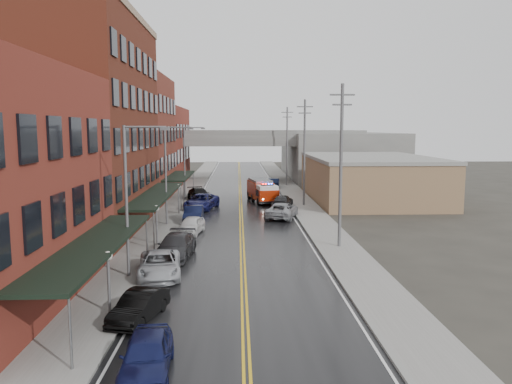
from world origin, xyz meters
name	(u,v)px	position (x,y,z in m)	size (l,w,h in m)	color
ground	(245,330)	(0.00, 0.00, 0.00)	(220.00, 220.00, 0.00)	#2D2B26
road	(241,214)	(0.00, 30.00, 0.01)	(11.00, 160.00, 0.02)	black
sidewalk_left	(170,214)	(-7.30, 30.00, 0.07)	(3.00, 160.00, 0.15)	slate
sidewalk_right	(311,213)	(7.30, 30.00, 0.07)	(3.00, 160.00, 0.15)	slate
curb_left	(186,214)	(-5.65, 30.00, 0.07)	(0.30, 160.00, 0.15)	gray
curb_right	(295,213)	(5.65, 30.00, 0.07)	(0.30, 160.00, 0.15)	gray
brick_building_b	(87,126)	(-13.30, 23.00, 9.00)	(9.00, 20.00, 18.00)	#4F1D15
brick_building_c	(131,139)	(-13.30, 40.50, 7.50)	(9.00, 15.00, 15.00)	#602B1C
brick_building_far	(155,146)	(-13.30, 58.00, 6.00)	(9.00, 20.00, 12.00)	maroon
tan_building	(369,180)	(16.00, 40.00, 2.50)	(14.00, 22.00, 5.00)	#8E704C
right_far_block	(338,155)	(18.00, 70.00, 4.00)	(18.00, 30.00, 8.00)	slate
awning_0	(96,244)	(-7.49, 4.00, 2.99)	(2.60, 16.00, 3.09)	black
awning_1	(157,195)	(-7.49, 23.00, 2.99)	(2.60, 18.00, 3.09)	black
awning_2	(180,176)	(-7.49, 40.50, 2.99)	(2.60, 13.00, 3.09)	black
globe_lamp_0	(108,268)	(-6.40, 2.00, 2.31)	(0.44, 0.44, 3.12)	#59595B
globe_lamp_1	(156,216)	(-6.40, 16.00, 2.31)	(0.44, 0.44, 3.12)	#59595B
globe_lamp_2	(179,192)	(-6.40, 30.00, 2.31)	(0.44, 0.44, 3.12)	#59595B
street_lamp_0	(130,191)	(-6.55, 8.00, 5.19)	(2.64, 0.22, 9.00)	#59595B
street_lamp_1	(168,169)	(-6.55, 24.00, 5.19)	(2.64, 0.22, 9.00)	#59595B
street_lamp_2	(187,158)	(-6.55, 40.00, 5.19)	(2.64, 0.22, 9.00)	#59595B
utility_pole_0	(341,163)	(7.20, 15.00, 6.31)	(1.80, 0.24, 12.00)	#59595B
utility_pole_1	(304,151)	(7.20, 35.00, 6.31)	(1.80, 0.24, 12.00)	#59595B
utility_pole_2	(287,145)	(7.20, 55.00, 6.31)	(1.80, 0.24, 12.00)	#59595B
overpass	(240,145)	(0.00, 62.00, 5.99)	(40.00, 10.00, 7.50)	slate
fire_truck	(262,190)	(2.62, 38.25, 1.44)	(3.94, 7.58, 2.66)	#9E1F07
parked_car_left_0	(147,355)	(-3.60, -3.83, 0.75)	(1.76, 4.38, 1.49)	#121643
parked_car_left_1	(139,306)	(-4.88, 1.34, 0.67)	(1.42, 4.07, 1.34)	black
parked_car_left_2	(160,265)	(-5.00, 8.18, 0.74)	(2.45, 5.32, 1.48)	#ACAFB4
parked_car_left_3	(176,246)	(-4.59, 12.62, 0.79)	(2.22, 5.46, 1.58)	#29292B
parked_car_left_4	(191,225)	(-4.26, 20.39, 0.73)	(1.72, 4.26, 1.45)	silver
parked_car_left_5	(194,214)	(-4.48, 25.40, 0.78)	(1.66, 4.75, 1.57)	black
parked_car_left_6	(202,202)	(-4.29, 33.20, 0.84)	(2.78, 6.03, 1.68)	#15174F
parked_car_left_7	(199,195)	(-5.00, 39.20, 0.79)	(2.20, 5.42, 1.57)	black
parked_car_right_0	(282,210)	(4.03, 27.44, 0.78)	(2.57, 5.58, 1.55)	gray
parked_car_right_1	(282,201)	(4.69, 34.20, 0.69)	(1.94, 4.76, 1.38)	black
parked_car_right_2	(267,188)	(3.60, 45.64, 0.81)	(1.92, 4.76, 1.62)	#BDBDBD
parked_car_right_3	(274,183)	(5.00, 52.20, 0.74)	(1.56, 4.48, 1.47)	black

